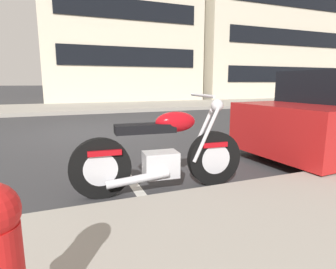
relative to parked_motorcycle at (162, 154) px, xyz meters
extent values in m
plane|color=#333335|center=(-0.28, 4.18, -0.44)|extent=(260.00, 260.00, 0.00)
cube|color=gray|center=(11.72, 11.16, -0.37)|extent=(120.00, 5.00, 0.14)
cube|color=silver|center=(-0.28, 0.30, -0.44)|extent=(0.12, 2.20, 0.01)
cylinder|color=black|center=(0.67, -0.04, -0.10)|extent=(0.68, 0.16, 0.68)
cylinder|color=silver|center=(0.67, -0.04, -0.10)|extent=(0.38, 0.15, 0.37)
cylinder|color=black|center=(-0.71, 0.05, -0.10)|extent=(0.68, 0.16, 0.68)
cylinder|color=silver|center=(-0.71, 0.05, -0.10)|extent=(0.38, 0.15, 0.37)
cube|color=silver|center=(-0.02, 0.00, -0.12)|extent=(0.42, 0.29, 0.30)
cube|color=black|center=(-0.20, 0.02, 0.32)|extent=(0.69, 0.27, 0.10)
ellipsoid|color=#B20C14|center=(0.16, -0.01, 0.38)|extent=(0.50, 0.27, 0.24)
cube|color=#B20C14|center=(-0.66, 0.05, 0.08)|extent=(0.37, 0.20, 0.06)
cube|color=#B20C14|center=(0.65, -0.04, 0.08)|extent=(0.33, 0.18, 0.06)
cylinder|color=silver|center=(0.53, 0.04, 0.21)|extent=(0.34, 0.07, 0.65)
cylinder|color=silver|center=(0.52, -0.10, 0.21)|extent=(0.34, 0.07, 0.65)
cylinder|color=silver|center=(0.49, -0.03, 0.68)|extent=(0.08, 0.62, 0.04)
sphere|color=silver|center=(0.69, -0.04, 0.56)|extent=(0.15, 0.15, 0.15)
cylinder|color=silver|center=(-0.33, -0.11, -0.22)|extent=(0.71, 0.14, 0.16)
cylinder|color=black|center=(2.44, 1.10, -0.13)|extent=(0.63, 0.26, 0.62)
cylinder|color=red|center=(-1.37, -1.62, 0.01)|extent=(0.10, 0.08, 0.10)
cube|color=beige|center=(2.96, 17.80, 5.82)|extent=(9.67, 8.67, 12.53)
cube|color=black|center=(2.96, 13.43, 2.32)|extent=(8.12, 0.06, 1.10)
cube|color=black|center=(2.96, 13.43, 4.90)|extent=(8.12, 0.06, 1.10)
cube|color=beige|center=(15.80, 18.68, 3.79)|extent=(14.58, 10.43, 8.46)
cube|color=black|center=(15.80, 13.43, 1.42)|extent=(12.25, 0.06, 1.10)
cube|color=black|center=(15.80, 13.43, 4.04)|extent=(12.25, 0.06, 1.10)
cube|color=black|center=(15.80, 13.43, 6.66)|extent=(12.25, 0.06, 1.10)
camera|label=1|loc=(-1.08, -2.95, 0.82)|focal=29.67mm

